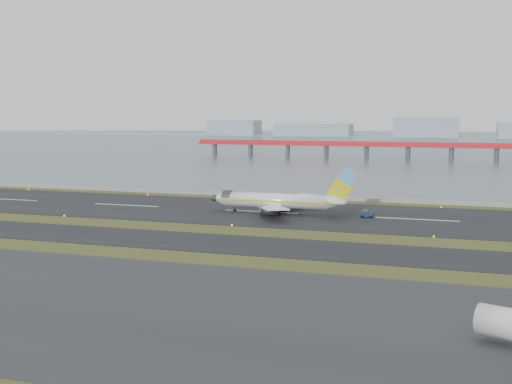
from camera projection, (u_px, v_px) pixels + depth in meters
The scene contains 10 objects.
ground at pixel (220, 232), 140.75m from camera, with size 1000.00×1000.00×0.00m, color #314317.
apron_strip at pixel (77, 300), 88.79m from camera, with size 1000.00×50.00×0.10m, color #29292C.
taxiway_strip at pixel (199, 242), 129.41m from camera, with size 1000.00×18.00×0.10m, color black.
runway_strip at pixel (261, 212), 169.08m from camera, with size 1000.00×45.00×0.10m, color black.
seawall at pixel (290, 196), 197.36m from camera, with size 1000.00×2.50×1.00m, color gray.
bay_water at pixel (405, 143), 575.26m from camera, with size 1400.00×800.00×1.30m, color #4B5D6C.
red_pier at pixel (408, 146), 369.91m from camera, with size 260.00×5.00×10.20m.
far_shoreline at pixel (430, 132), 721.50m from camera, with size 1400.00×80.00×60.50m.
airliner at pixel (280, 201), 165.15m from camera, with size 38.52×32.89×12.80m.
pushback_tug at pixel (367, 214), 159.52m from camera, with size 3.18×1.92×2.01m.
Camera 1 is at (50.13, -129.52, 25.71)m, focal length 45.00 mm.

